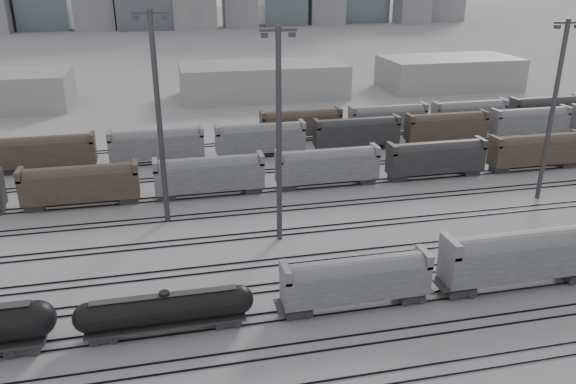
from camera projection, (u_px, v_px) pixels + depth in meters
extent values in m
plane|color=#A7A7AB|center=(342.00, 315.00, 51.53)|extent=(900.00, 900.00, 0.00)
cube|color=black|center=(374.00, 373.00, 44.00)|extent=(220.00, 0.07, 0.16)
cube|color=black|center=(359.00, 345.00, 47.23)|extent=(220.00, 0.07, 0.16)
cube|color=black|center=(353.00, 335.00, 48.53)|extent=(220.00, 0.07, 0.16)
cube|color=black|center=(341.00, 312.00, 51.76)|extent=(220.00, 0.07, 0.16)
cube|color=black|center=(336.00, 304.00, 53.06)|extent=(220.00, 0.07, 0.16)
cube|color=black|center=(326.00, 285.00, 56.29)|extent=(220.00, 0.07, 0.16)
cube|color=black|center=(322.00, 278.00, 57.59)|extent=(220.00, 0.07, 0.16)
cube|color=black|center=(313.00, 261.00, 60.82)|extent=(220.00, 0.07, 0.16)
cube|color=black|center=(309.00, 255.00, 62.12)|extent=(220.00, 0.07, 0.16)
cube|color=black|center=(297.00, 234.00, 67.16)|extent=(220.00, 0.07, 0.16)
cube|color=black|center=(295.00, 229.00, 68.46)|extent=(220.00, 0.07, 0.16)
cube|color=black|center=(285.00, 211.00, 73.51)|extent=(220.00, 0.07, 0.16)
cube|color=black|center=(283.00, 206.00, 74.81)|extent=(220.00, 0.07, 0.16)
cube|color=black|center=(274.00, 191.00, 79.85)|extent=(220.00, 0.07, 0.16)
cube|color=black|center=(272.00, 188.00, 81.15)|extent=(220.00, 0.07, 0.16)
cube|color=black|center=(264.00, 173.00, 87.10)|extent=(220.00, 0.07, 0.16)
cube|color=black|center=(263.00, 170.00, 88.40)|extent=(220.00, 0.07, 0.16)
cube|color=black|center=(256.00, 157.00, 94.35)|extent=(220.00, 0.07, 0.16)
cube|color=black|center=(254.00, 155.00, 95.65)|extent=(220.00, 0.07, 0.16)
cube|color=black|center=(248.00, 144.00, 101.59)|extent=(220.00, 0.07, 0.16)
cube|color=black|center=(247.00, 142.00, 102.89)|extent=(220.00, 0.07, 0.16)
cube|color=#252528|center=(24.00, 344.00, 46.65)|extent=(2.77, 2.24, 0.75)
sphere|color=black|center=(37.00, 319.00, 46.09)|extent=(3.09, 3.09, 3.09)
cube|color=#252528|center=(104.00, 334.00, 47.98)|extent=(2.30, 1.86, 0.62)
cube|color=#252528|center=(228.00, 319.00, 50.14)|extent=(2.30, 1.86, 0.62)
cube|color=#252528|center=(167.00, 322.00, 48.90)|extent=(13.69, 2.39, 0.22)
cylinder|color=black|center=(166.00, 308.00, 48.37)|extent=(12.81, 2.56, 2.56)
sphere|color=black|center=(88.00, 318.00, 47.07)|extent=(2.56, 2.56, 2.56)
sphere|color=black|center=(239.00, 299.00, 49.68)|extent=(2.56, 2.56, 2.56)
cylinder|color=black|center=(164.00, 294.00, 47.85)|extent=(0.88, 0.88, 0.44)
cube|color=#252528|center=(164.00, 295.00, 47.88)|extent=(12.37, 0.80, 0.05)
cube|color=#252528|center=(297.00, 310.00, 51.45)|extent=(2.40, 1.94, 0.65)
cube|color=#252528|center=(410.00, 295.00, 53.71)|extent=(2.40, 1.94, 0.65)
cube|color=gray|center=(356.00, 282.00, 51.77)|extent=(13.87, 2.77, 2.96)
cylinder|color=gray|center=(356.00, 272.00, 51.36)|extent=(12.57, 2.68, 2.68)
cube|color=gray|center=(285.00, 273.00, 49.73)|extent=(0.65, 2.77, 1.29)
cube|color=gray|center=(424.00, 257.00, 52.45)|extent=(0.65, 2.77, 1.29)
cone|color=#252528|center=(355.00, 299.00, 52.44)|extent=(2.22, 2.22, 0.83)
cube|color=#252528|center=(458.00, 288.00, 54.70)|extent=(2.83, 2.29, 0.76)
cube|color=#252528|center=(574.00, 273.00, 57.37)|extent=(2.83, 2.29, 0.76)
cube|color=gray|center=(521.00, 258.00, 55.09)|extent=(16.34, 3.27, 3.49)
cylinder|color=gray|center=(523.00, 246.00, 54.60)|extent=(14.81, 3.16, 3.16)
cube|color=gray|center=(451.00, 246.00, 52.68)|extent=(0.76, 3.27, 1.52)
cone|color=#252528|center=(518.00, 277.00, 55.87)|extent=(2.61, 2.61, 0.98)
cylinder|color=#3D3D40|center=(159.00, 122.00, 65.94)|extent=(0.66, 0.66, 25.59)
cube|color=#3D3D40|center=(150.00, 13.00, 61.39)|extent=(4.09, 0.31, 0.31)
cube|color=#3D3D40|center=(136.00, 18.00, 61.26)|extent=(0.72, 0.51, 0.51)
cube|color=#3D3D40|center=(164.00, 18.00, 61.89)|extent=(0.72, 0.51, 0.51)
cylinder|color=#3D3D40|center=(279.00, 140.00, 61.59)|extent=(0.62, 0.62, 24.24)
cube|color=#3D3D40|center=(278.00, 30.00, 57.28)|extent=(3.88, 0.29, 0.29)
cube|color=#3D3D40|center=(264.00, 35.00, 57.16)|extent=(0.68, 0.48, 0.48)
cube|color=#3D3D40|center=(292.00, 35.00, 57.76)|extent=(0.68, 0.48, 0.48)
cylinder|color=#3D3D40|center=(552.00, 114.00, 73.41)|extent=(0.61, 0.61, 23.89)
cube|color=#3D3D40|center=(568.00, 23.00, 69.16)|extent=(3.82, 0.29, 0.29)
cube|color=#3D3D40|center=(557.00, 27.00, 69.04)|extent=(0.67, 0.48, 0.48)
cube|color=brown|center=(81.00, 186.00, 74.19)|extent=(15.00, 3.00, 5.60)
cube|color=gray|center=(210.00, 177.00, 77.65)|extent=(15.00, 3.00, 5.60)
cube|color=gray|center=(327.00, 168.00, 81.12)|extent=(15.00, 3.00, 5.60)
cube|color=#252528|center=(436.00, 160.00, 84.59)|extent=(15.00, 3.00, 5.60)
cube|color=brown|center=(535.00, 152.00, 88.06)|extent=(15.00, 3.00, 5.60)
cube|color=brown|center=(45.00, 154.00, 87.25)|extent=(15.00, 3.00, 5.60)
cube|color=gray|center=(157.00, 147.00, 90.72)|extent=(15.00, 3.00, 5.60)
cube|color=gray|center=(260.00, 140.00, 94.19)|extent=(15.00, 3.00, 5.60)
cube|color=#252528|center=(357.00, 134.00, 97.66)|extent=(15.00, 3.00, 5.60)
cube|color=brown|center=(446.00, 128.00, 101.13)|extent=(15.00, 3.00, 5.60)
cube|color=gray|center=(530.00, 123.00, 104.60)|extent=(15.00, 3.00, 5.60)
cube|color=brown|center=(301.00, 125.00, 103.28)|extent=(15.00, 3.00, 5.60)
cube|color=gray|center=(388.00, 120.00, 106.74)|extent=(15.00, 3.00, 5.60)
cube|color=gray|center=(469.00, 115.00, 110.21)|extent=(15.00, 3.00, 5.60)
cube|color=#252528|center=(545.00, 111.00, 113.68)|extent=(15.00, 3.00, 5.60)
cube|color=#AAAAAD|center=(263.00, 80.00, 138.17)|extent=(40.00, 18.00, 8.00)
cube|color=#AAAAAD|center=(449.00, 73.00, 148.37)|extent=(35.00, 18.00, 8.00)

